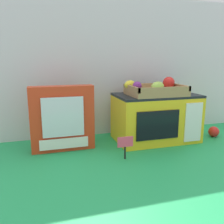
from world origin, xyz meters
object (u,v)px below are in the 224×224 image
(food_groups_crate, at_px, (155,90))
(toy_microwave, at_px, (156,117))
(cookie_set_box, at_px, (63,119))
(price_sign, at_px, (125,144))
(loose_toy_apple, at_px, (214,132))

(food_groups_crate, bearing_deg, toy_microwave, 44.67)
(cookie_set_box, relative_size, price_sign, 3.04)
(food_groups_crate, distance_m, cookie_set_box, 0.48)
(cookie_set_box, xyz_separation_m, loose_toy_apple, (0.82, -0.04, -0.12))
(cookie_set_box, relative_size, loose_toy_apple, 5.25)
(food_groups_crate, distance_m, loose_toy_apple, 0.43)
(food_groups_crate, xyz_separation_m, price_sign, (-0.22, -0.18, -0.20))
(toy_microwave, xyz_separation_m, cookie_set_box, (-0.48, -0.01, 0.03))
(food_groups_crate, height_order, cookie_set_box, food_groups_crate)
(food_groups_crate, xyz_separation_m, cookie_set_box, (-0.46, 0.01, -0.12))
(cookie_set_box, bearing_deg, loose_toy_apple, -2.53)
(food_groups_crate, xyz_separation_m, loose_toy_apple, (0.35, -0.03, -0.24))
(toy_microwave, distance_m, loose_toy_apple, 0.35)
(toy_microwave, height_order, cookie_set_box, cookie_set_box)
(toy_microwave, height_order, price_sign, toy_microwave)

